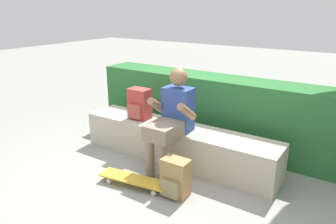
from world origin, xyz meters
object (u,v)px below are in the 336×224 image
Objects in this scene: person_skater at (172,117)px; skateboard_near_person at (134,180)px; backpack_on_ground at (175,178)px; bench_main at (177,143)px; backpack_on_bench at (139,104)px.

skateboard_near_person is (-0.11, -0.57, -0.58)m from person_skater.
person_skater is 3.01× the size of backpack_on_ground.
person_skater is at bearing 78.86° from skateboard_near_person.
bench_main reaches higher than skateboard_near_person.
bench_main is 0.80m from backpack_on_ground.
person_skater is 0.68m from backpack_on_bench.
skateboard_near_person is at bearing -55.85° from backpack_on_bench.
backpack_on_bench is (-0.58, -0.01, 0.42)m from bench_main.
backpack_on_bench is 1.29m from backpack_on_ground.
backpack_on_ground is at bearing -58.94° from bench_main.
person_skater is 0.82m from skateboard_near_person.
backpack_on_ground is (0.99, -0.68, -0.45)m from backpack_on_bench.
person_skater is 3.01× the size of backpack_on_bench.
backpack_on_ground reaches higher than skateboard_near_person.
person_skater reaches higher than backpack_on_bench.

